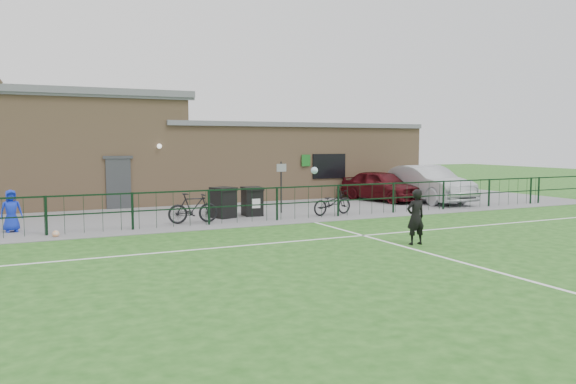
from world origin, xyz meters
name	(u,v)px	position (x,y,z in m)	size (l,w,h in m)	color
ground	(387,270)	(0.00, 0.00, 0.00)	(90.00, 90.00, 0.00)	#205318
paving_strip	(204,206)	(0.00, 13.50, 0.01)	(34.00, 13.00, 0.02)	slate
pitch_line_touch	(253,223)	(0.00, 7.80, 0.00)	(28.00, 0.10, 0.01)	white
pitch_line_mid	(303,241)	(0.00, 4.00, 0.00)	(28.00, 0.10, 0.01)	white
pitch_line_perp	(457,261)	(2.00, 0.00, 0.00)	(0.10, 16.00, 0.01)	white
perimeter_fence	(251,205)	(0.00, 8.00, 0.60)	(28.00, 0.10, 1.20)	black
wheelie_bin_left	(223,204)	(-0.50, 9.44, 0.53)	(0.68, 0.77, 1.03)	black
wheelie_bin_right	(252,202)	(0.67, 9.53, 0.52)	(0.65, 0.74, 0.99)	black
sign_post	(281,187)	(2.01, 9.85, 1.02)	(0.06, 0.06, 2.00)	black
car_maroon	(382,185)	(8.15, 11.88, 0.74)	(1.70, 4.23, 1.44)	#4D0D13
car_silver	(427,184)	(9.74, 10.58, 0.86)	(1.77, 5.09, 1.68)	#B8BAC0
bicycle_d	(193,208)	(-1.88, 8.57, 0.54)	(0.48, 1.72, 1.03)	black
bicycle_e	(332,203)	(3.49, 8.44, 0.48)	(0.61, 1.76, 0.93)	black
spectator_child	(11,211)	(-7.44, 9.14, 0.67)	(0.64, 0.41, 1.30)	#152ECB
goalkeeper_kick	(412,215)	(2.43, 2.27, 0.79)	(1.64, 3.78, 1.99)	black
ball_ground	(56,234)	(-6.27, 7.59, 0.10)	(0.21, 0.21, 0.21)	white
clubhouse	(167,154)	(-0.88, 16.50, 2.22)	(24.25, 5.40, 4.96)	#A4805B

